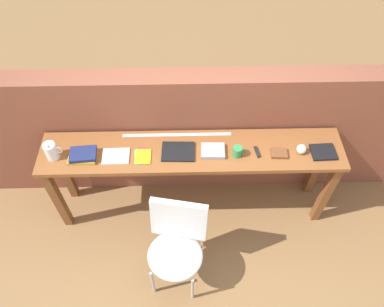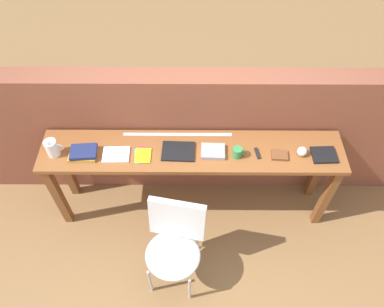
% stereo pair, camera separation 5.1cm
% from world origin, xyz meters
% --- Properties ---
extents(ground_plane, '(40.00, 40.00, 0.00)m').
position_xyz_m(ground_plane, '(0.00, 0.00, 0.00)').
color(ground_plane, olive).
extents(brick_wall_back, '(6.00, 0.20, 1.38)m').
position_xyz_m(brick_wall_back, '(0.00, 0.64, 0.69)').
color(brick_wall_back, brown).
rests_on(brick_wall_back, ground).
extents(sideboard, '(2.50, 0.44, 0.88)m').
position_xyz_m(sideboard, '(0.00, 0.30, 0.74)').
color(sideboard, brown).
rests_on(sideboard, ground).
extents(chair_white_moulded, '(0.52, 0.53, 0.89)m').
position_xyz_m(chair_white_moulded, '(-0.14, -0.35, 0.53)').
color(chair_white_moulded, silver).
rests_on(chair_white_moulded, ground).
extents(pitcher_white, '(0.14, 0.10, 0.18)m').
position_xyz_m(pitcher_white, '(-1.11, 0.26, 0.96)').
color(pitcher_white, white).
rests_on(pitcher_white, sideboard).
extents(book_stack_leftmost, '(0.23, 0.17, 0.06)m').
position_xyz_m(book_stack_leftmost, '(-0.87, 0.24, 0.91)').
color(book_stack_leftmost, gold).
rests_on(book_stack_leftmost, sideboard).
extents(magazine_cycling, '(0.22, 0.16, 0.01)m').
position_xyz_m(magazine_cycling, '(-0.61, 0.25, 0.89)').
color(magazine_cycling, white).
rests_on(magazine_cycling, sideboard).
extents(pamphlet_pile_colourful, '(0.14, 0.19, 0.01)m').
position_xyz_m(pamphlet_pile_colourful, '(-0.40, 0.24, 0.88)').
color(pamphlet_pile_colourful, '#3399D8').
rests_on(pamphlet_pile_colourful, sideboard).
extents(book_open_centre, '(0.27, 0.21, 0.02)m').
position_xyz_m(book_open_centre, '(-0.11, 0.28, 0.89)').
color(book_open_centre, black).
rests_on(book_open_centre, sideboard).
extents(book_grey_hardcover, '(0.20, 0.16, 0.03)m').
position_xyz_m(book_grey_hardcover, '(0.17, 0.28, 0.90)').
color(book_grey_hardcover, '#9E9EA3').
rests_on(book_grey_hardcover, sideboard).
extents(mug, '(0.11, 0.08, 0.09)m').
position_xyz_m(mug, '(0.37, 0.24, 0.92)').
color(mug, '#338C4C').
rests_on(mug, sideboard).
extents(multitool_folded, '(0.04, 0.11, 0.02)m').
position_xyz_m(multitool_folded, '(0.53, 0.26, 0.89)').
color(multitool_folded, black).
rests_on(multitool_folded, sideboard).
extents(leather_journal_brown, '(0.14, 0.11, 0.02)m').
position_xyz_m(leather_journal_brown, '(0.70, 0.24, 0.89)').
color(leather_journal_brown, brown).
rests_on(leather_journal_brown, sideboard).
extents(sports_ball_small, '(0.08, 0.08, 0.08)m').
position_xyz_m(sports_ball_small, '(0.88, 0.26, 0.92)').
color(sports_ball_small, silver).
rests_on(sports_ball_small, sideboard).
extents(book_repair_rightmost, '(0.20, 0.17, 0.02)m').
position_xyz_m(book_repair_rightmost, '(1.07, 0.25, 0.89)').
color(book_repair_rightmost, black).
rests_on(book_repair_rightmost, sideboard).
extents(ruler_metal_back_edge, '(0.92, 0.03, 0.00)m').
position_xyz_m(ruler_metal_back_edge, '(-0.12, 0.47, 0.88)').
color(ruler_metal_back_edge, silver).
rests_on(ruler_metal_back_edge, sideboard).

